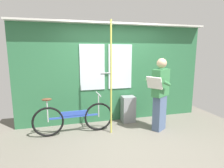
{
  "coord_description": "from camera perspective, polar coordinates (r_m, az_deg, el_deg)",
  "views": [
    {
      "loc": [
        -1.23,
        -3.24,
        1.76
      ],
      "look_at": [
        -0.18,
        0.71,
        1.04
      ],
      "focal_mm": 29.46,
      "sensor_mm": 36.0,
      "label": 1
    }
  ],
  "objects": [
    {
      "name": "passenger_reading_newspaper",
      "position": [
        4.21,
        14.69,
        -2.77
      ],
      "size": [
        0.62,
        0.56,
        1.62
      ],
      "rotation": [
        0.0,
        0.0,
        3.7
      ],
      "color": "slate",
      "rests_on": "ground_plane"
    },
    {
      "name": "train_door_wall",
      "position": [
        4.63,
        0.51,
        3.88
      ],
      "size": [
        4.73,
        0.28,
        2.44
      ],
      "color": "#2D6B42",
      "rests_on": "ground_plane"
    },
    {
      "name": "ground_plane",
      "position": [
        3.9,
        5.46,
        -17.28
      ],
      "size": [
        5.73,
        4.0,
        0.04
      ],
      "primitive_type": "cube",
      "color": "#666056"
    },
    {
      "name": "bicycle_near_door",
      "position": [
        4.12,
        -11.75,
        -10.32
      ],
      "size": [
        1.72,
        0.44,
        0.86
      ],
      "rotation": [
        0.0,
        0.0,
        0.04
      ],
      "color": "black",
      "rests_on": "ground_plane"
    },
    {
      "name": "handrail_pole",
      "position": [
        3.86,
        -0.29,
        1.59
      ],
      "size": [
        0.04,
        0.04,
        2.4
      ],
      "primitive_type": "cylinder",
      "color": "#C6C14C",
      "rests_on": "ground_plane"
    },
    {
      "name": "trash_bin_by_wall",
      "position": [
        4.72,
        5.02,
        -7.74
      ],
      "size": [
        0.32,
        0.28,
        0.66
      ],
      "primitive_type": "cube",
      "color": "gray",
      "rests_on": "ground_plane"
    }
  ]
}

